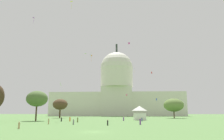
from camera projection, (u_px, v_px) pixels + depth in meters
The scene contains 27 objects.
ground_plane at pixel (93, 132), 38.19m from camera, with size 800.00×800.00×0.00m, color #567F42.
capitol_building at pixel (117, 91), 205.97m from camera, with size 121.95×30.61×68.31m.
event_tent at pixel (140, 113), 96.19m from camera, with size 5.50×6.36×6.13m.
tree_west_far at pixel (37, 99), 88.03m from camera, with size 9.75×9.44×11.77m.
tree_east_near at pixel (174, 105), 127.92m from camera, with size 14.21×13.65×11.22m.
tree_west_mid at pixel (60, 104), 133.10m from camera, with size 12.51×12.45×11.29m.
person_tan_deep_crowd at pixel (19, 125), 45.40m from camera, with size 0.46×0.46×1.49m.
person_black_aisle_center at pixel (108, 123), 57.21m from camera, with size 0.48×0.48×1.51m.
person_grey_near_tree_west at pixel (73, 122), 60.16m from camera, with size 0.37×0.37×1.58m.
person_tan_front_center at pixel (49, 121), 62.32m from camera, with size 0.46×0.46×1.72m.
person_purple_near_tent at pixel (124, 119), 88.02m from camera, with size 0.51×0.51×1.63m.
person_black_back_center at pixel (61, 119), 81.50m from camera, with size 0.53×0.53×1.68m.
person_orange_back_left at pixel (70, 119), 83.53m from camera, with size 0.58×0.58×1.76m.
person_purple_near_tree_east at pixel (140, 122), 60.16m from camera, with size 0.58×0.58×1.76m.
person_denim_edge_west at pixel (142, 119), 84.00m from camera, with size 0.53×0.53×1.55m.
person_olive_lawn_far_right at pixel (78, 120), 74.90m from camera, with size 0.47×0.47×1.78m.
kite_pink_low at pixel (127, 95), 142.72m from camera, with size 0.97×1.04×2.90m.
kite_blue_low at pixel (157, 99), 162.48m from camera, with size 0.80×0.26×2.65m.
kite_white_low at pixel (61, 84), 83.26m from camera, with size 0.96×1.28×1.40m.
kite_lime_high at pixel (85, 54), 162.65m from camera, with size 1.65×0.94×0.15m.
kite_red_mid at pixel (152, 73), 159.03m from camera, with size 0.80×0.88×1.42m.
kite_turquoise_high at pixel (90, 53), 191.50m from camera, with size 1.19×1.10×3.73m.
kite_yellow_high at pixel (72, 3), 108.96m from camera, with size 1.49×1.30×3.46m.
kite_cyan_high at pixel (134, 69), 184.32m from camera, with size 1.00×1.41×3.65m.
kite_magenta_high at pixel (129, 43), 137.77m from camera, with size 0.98×0.96×0.92m.
kite_orange_mid at pixel (92, 57), 124.13m from camera, with size 0.60×0.60×3.77m.
kite_violet_high at pixel (33, 19), 100.18m from camera, with size 1.13×1.35×2.09m.
Camera 1 is at (5.96, -39.21, 3.32)m, focal length 35.49 mm.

